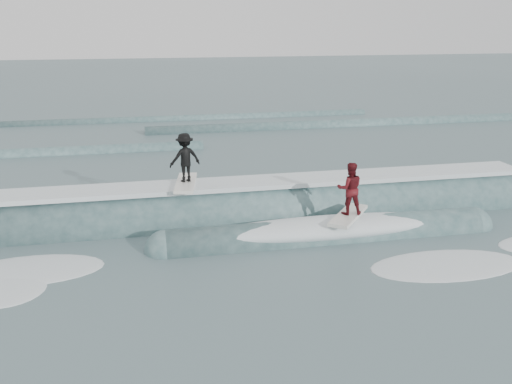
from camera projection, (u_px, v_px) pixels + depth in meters
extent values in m
plane|color=#3C5457|center=(280.00, 267.00, 14.08)|extent=(160.00, 160.00, 0.00)
cylinder|color=#345457|center=(249.00, 217.00, 17.67)|extent=(19.29, 2.04, 2.04)
cylinder|color=#345457|center=(328.00, 238.00, 15.98)|extent=(9.00, 1.14, 1.14)
sphere|color=#345457|center=(166.00, 251.00, 15.07)|extent=(1.14, 1.14, 1.14)
sphere|color=#345457|center=(472.00, 226.00, 16.89)|extent=(1.14, 1.14, 1.14)
cube|color=white|center=(249.00, 183.00, 17.36)|extent=(18.00, 1.30, 0.14)
ellipsoid|color=white|center=(328.00, 228.00, 15.89)|extent=(7.60, 1.30, 0.60)
cube|color=white|center=(186.00, 183.00, 16.93)|extent=(0.88, 2.06, 0.10)
imported|color=black|center=(185.00, 158.00, 16.71)|extent=(1.05, 0.78, 1.45)
cube|color=silver|center=(348.00, 215.00, 15.92)|extent=(1.66, 1.91, 0.10)
imported|color=#510F14|center=(350.00, 188.00, 15.69)|extent=(0.80, 0.67, 1.47)
ellipsoid|color=white|center=(29.00, 270.00, 13.91)|extent=(3.62, 2.47, 0.10)
ellipsoid|color=white|center=(6.00, 290.00, 12.89)|extent=(2.11, 1.44, 0.10)
ellipsoid|color=white|center=(446.00, 265.00, 14.20)|extent=(3.47, 2.36, 0.10)
cylinder|color=#345457|center=(340.00, 126.00, 32.56)|extent=(22.00, 0.80, 0.80)
cylinder|color=#345457|center=(194.00, 120.00, 34.70)|extent=(22.00, 0.60, 0.60)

